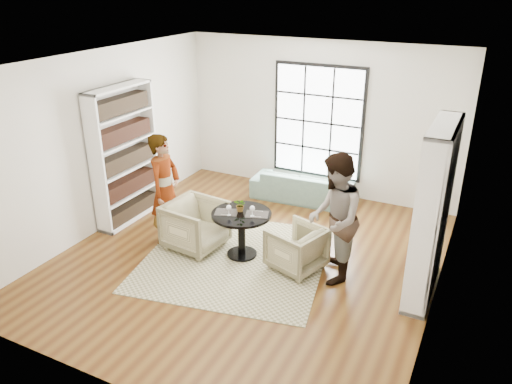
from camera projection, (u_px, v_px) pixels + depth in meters
The scene contains 16 objects.
ground at pixel (249, 258), 7.80m from camera, with size 6.00×6.00×0.00m, color brown.
room_shell at pixel (264, 172), 7.75m from camera, with size 6.00×6.01×6.00m.
rug at pixel (235, 258), 7.77m from camera, with size 2.72×2.72×0.01m, color #B5AC87.
pedestal_table at pixel (242, 225), 7.66m from camera, with size 0.92×0.92×0.74m.
sofa at pixel (302, 186), 9.74m from camera, with size 1.94×0.76×0.57m, color slate.
armchair_left at pixel (196, 225), 7.96m from camera, with size 0.84×0.87×0.79m, color tan.
armchair_right at pixel (296, 248), 7.40m from camera, with size 0.72×0.74×0.67m, color tan.
person_left at pixel (165, 189), 7.97m from camera, with size 0.67×0.44×1.83m, color gray.
person_right at pixel (334, 219), 6.94m from camera, with size 0.92×0.72×1.89m, color gray.
placemat_left at pixel (226, 212), 7.60m from camera, with size 0.34×0.26×0.01m, color black.
placemat_right at pixel (257, 214), 7.53m from camera, with size 0.34×0.26×0.01m, color black.
cutlery_left at pixel (226, 212), 7.60m from camera, with size 0.14×0.22×0.01m, color silver, non-canonical shape.
cutlery_right at pixel (257, 214), 7.53m from camera, with size 0.14×0.22×0.01m, color silver, non-canonical shape.
wine_glass_left at pixel (229, 208), 7.46m from camera, with size 0.08×0.08×0.17m.
wine_glass_right at pixel (252, 209), 7.43m from camera, with size 0.08×0.08×0.18m.
flower_centerpiece at pixel (241, 205), 7.60m from camera, with size 0.19×0.16×0.21m, color gray.
Camera 1 is at (3.09, -6.00, 4.05)m, focal length 35.00 mm.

